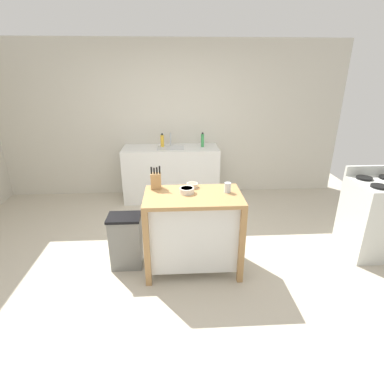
# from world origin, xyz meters

# --- Properties ---
(ground_plane) EXTENTS (6.95, 6.95, 0.00)m
(ground_plane) POSITION_xyz_m (0.00, 0.00, 0.00)
(ground_plane) COLOR #BCB29E
(ground_plane) RESTS_ON ground
(wall_back) EXTENTS (5.95, 0.10, 2.60)m
(wall_back) POSITION_xyz_m (0.00, 2.28, 1.30)
(wall_back) COLOR beige
(wall_back) RESTS_ON ground
(kitchen_island) EXTENTS (1.03, 0.62, 0.90)m
(kitchen_island) POSITION_xyz_m (0.23, -0.13, 0.50)
(kitchen_island) COLOR #AD7F4C
(kitchen_island) RESTS_ON ground
(knife_block) EXTENTS (0.11, 0.09, 0.25)m
(knife_block) POSITION_xyz_m (-0.16, 0.08, 0.99)
(knife_block) COLOR tan
(knife_block) RESTS_ON kitchen_island
(bowl_stoneware_deep) EXTENTS (0.13, 0.13, 0.05)m
(bowl_stoneware_deep) POSITION_xyz_m (0.23, 0.09, 0.93)
(bowl_stoneware_deep) COLOR beige
(bowl_stoneware_deep) RESTS_ON kitchen_island
(bowl_ceramic_wide) EXTENTS (0.15, 0.15, 0.06)m
(bowl_ceramic_wide) POSITION_xyz_m (0.17, -0.08, 0.93)
(bowl_ceramic_wide) COLOR silver
(bowl_ceramic_wide) RESTS_ON kitchen_island
(drinking_cup) EXTENTS (0.07, 0.07, 0.11)m
(drinking_cup) POSITION_xyz_m (0.60, -0.08, 0.95)
(drinking_cup) COLOR silver
(drinking_cup) RESTS_ON kitchen_island
(trash_bin) EXTENTS (0.36, 0.28, 0.63)m
(trash_bin) POSITION_xyz_m (-0.52, -0.05, 0.32)
(trash_bin) COLOR slate
(trash_bin) RESTS_ON ground
(sink_counter) EXTENTS (1.60, 0.60, 0.91)m
(sink_counter) POSITION_xyz_m (-0.02, 1.93, 0.46)
(sink_counter) COLOR silver
(sink_counter) RESTS_ON ground
(sink_faucet) EXTENTS (0.02, 0.02, 0.22)m
(sink_faucet) POSITION_xyz_m (-0.02, 2.07, 1.02)
(sink_faucet) COLOR #B7BCC1
(sink_faucet) RESTS_ON sink_counter
(bottle_hand_soap) EXTENTS (0.06, 0.06, 0.22)m
(bottle_hand_soap) POSITION_xyz_m (-0.16, 2.01, 1.01)
(bottle_hand_soap) COLOR yellow
(bottle_hand_soap) RESTS_ON sink_counter
(bottle_spray_cleaner) EXTENTS (0.05, 0.05, 0.24)m
(bottle_spray_cleaner) POSITION_xyz_m (0.52, 1.95, 1.02)
(bottle_spray_cleaner) COLOR green
(bottle_spray_cleaner) RESTS_ON sink_counter
(stove) EXTENTS (0.60, 0.60, 1.03)m
(stove) POSITION_xyz_m (2.42, 0.07, 0.46)
(stove) COLOR silver
(stove) RESTS_ON ground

